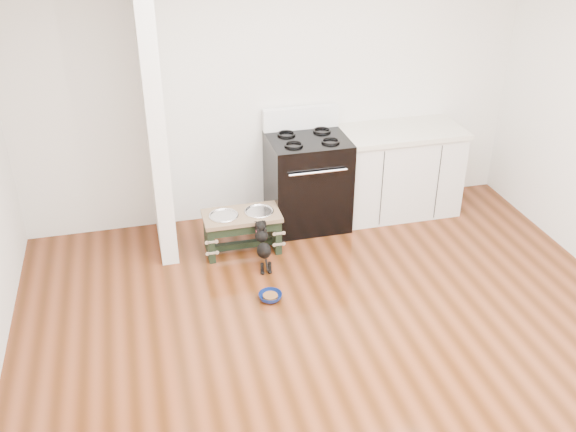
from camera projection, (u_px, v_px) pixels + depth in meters
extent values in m
plane|color=#411F0B|center=(354.00, 366.00, 4.70)|extent=(5.00, 5.00, 0.00)
plane|color=silver|center=(274.00, 86.00, 6.17)|extent=(5.00, 0.00, 5.00)
cube|color=silver|center=(153.00, 110.00, 5.58)|extent=(0.15, 0.80, 2.70)
cube|color=black|center=(307.00, 182.00, 6.36)|extent=(0.76, 0.65, 0.92)
cube|color=black|center=(316.00, 201.00, 6.13)|extent=(0.58, 0.02, 0.50)
cylinder|color=silver|center=(318.00, 172.00, 5.94)|extent=(0.56, 0.02, 0.02)
cube|color=white|center=(301.00, 118.00, 6.32)|extent=(0.76, 0.08, 0.22)
torus|color=black|center=(294.00, 145.00, 5.98)|extent=(0.18, 0.18, 0.02)
torus|color=black|center=(331.00, 141.00, 6.05)|extent=(0.18, 0.18, 0.02)
torus|color=black|center=(286.00, 134.00, 6.21)|extent=(0.18, 0.18, 0.02)
torus|color=black|center=(322.00, 130.00, 6.29)|extent=(0.18, 0.18, 0.02)
cube|color=silver|center=(398.00, 173.00, 6.61)|extent=(1.20, 0.60, 0.86)
cube|color=beige|center=(402.00, 132.00, 6.39)|extent=(1.24, 0.64, 0.05)
cube|color=black|center=(405.00, 217.00, 6.57)|extent=(1.20, 0.06, 0.10)
cube|color=black|center=(209.00, 238.00, 5.96)|extent=(0.06, 0.34, 0.35)
cube|color=black|center=(275.00, 230.00, 6.09)|extent=(0.06, 0.34, 0.35)
cube|color=black|center=(245.00, 230.00, 5.83)|extent=(0.57, 0.03, 0.09)
cube|color=black|center=(243.00, 245.00, 6.08)|extent=(0.57, 0.06, 0.06)
cube|color=brown|center=(242.00, 216.00, 5.93)|extent=(0.71, 0.38, 0.04)
cylinder|color=silver|center=(224.00, 218.00, 5.90)|extent=(0.24, 0.24, 0.04)
cylinder|color=silver|center=(259.00, 213.00, 5.97)|extent=(0.24, 0.24, 0.04)
torus|color=silver|center=(224.00, 215.00, 5.88)|extent=(0.28, 0.28, 0.02)
torus|color=silver|center=(259.00, 211.00, 5.96)|extent=(0.28, 0.28, 0.02)
cylinder|color=black|center=(262.00, 269.00, 5.73)|extent=(0.03, 0.03, 0.11)
cylinder|color=black|center=(270.00, 267.00, 5.75)|extent=(0.03, 0.03, 0.11)
sphere|color=black|center=(262.00, 273.00, 5.74)|extent=(0.04, 0.04, 0.04)
sphere|color=black|center=(270.00, 272.00, 5.76)|extent=(0.04, 0.04, 0.04)
ellipsoid|color=black|center=(264.00, 251.00, 5.73)|extent=(0.13, 0.29, 0.26)
sphere|color=black|center=(262.00, 236.00, 5.76)|extent=(0.12, 0.12, 0.12)
sphere|color=black|center=(261.00, 226.00, 5.75)|extent=(0.10, 0.10, 0.10)
sphere|color=black|center=(255.00, 223.00, 5.80)|extent=(0.04, 0.04, 0.04)
sphere|color=black|center=(263.00, 222.00, 5.81)|extent=(0.04, 0.04, 0.04)
cylinder|color=black|center=(267.00, 265.00, 5.67)|extent=(0.02, 0.08, 0.09)
torus|color=#C83B4D|center=(261.00, 231.00, 5.76)|extent=(0.10, 0.06, 0.09)
imported|color=#0C1B54|center=(270.00, 297.00, 5.40)|extent=(0.21, 0.21, 0.06)
cylinder|color=#553518|center=(270.00, 296.00, 5.39)|extent=(0.13, 0.13, 0.03)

